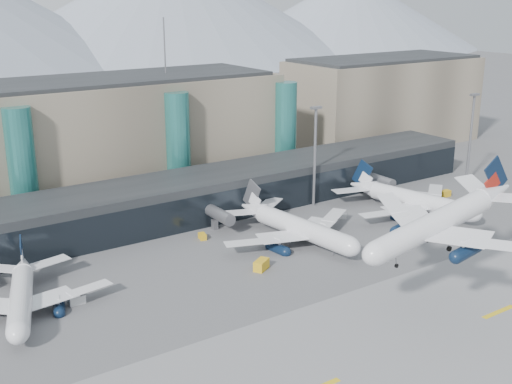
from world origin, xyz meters
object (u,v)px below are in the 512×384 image
jet_parked_right (406,193)px  veh_e (445,194)px  lightmast_right (471,133)px  lightmast_mid (315,151)px  veh_d (396,200)px  veh_b (202,236)px  jet_parked_mid (290,219)px  veh_c (320,235)px  jet_parked_left (21,287)px  veh_g (342,216)px  veh_h (261,265)px  hero_jet (447,213)px  veh_a (77,300)px

jet_parked_right → veh_e: bearing=-95.0°
lightmast_right → jet_parked_right: lightmast_right is taller
lightmast_mid → veh_d: lightmast_mid is taller
lightmast_mid → veh_b: bearing=-172.2°
jet_parked_mid → veh_b: size_ratio=16.55×
lightmast_right → veh_c: bearing=-170.0°
lightmast_right → veh_d: 34.02m
jet_parked_left → veh_g: size_ratio=15.72×
veh_d → veh_h: veh_h is taller
lightmast_mid → jet_parked_left: 79.50m
lightmast_mid → lightmast_right: 50.64m
jet_parked_right → veh_e: (17.57, 2.35, -3.79)m
hero_jet → veh_c: (4.59, 37.68, -16.88)m
veh_b → jet_parked_left: bearing=117.0°
lightmast_mid → veh_h: lightmast_mid is taller
jet_parked_mid → veh_c: jet_parked_mid is taller
jet_parked_mid → hero_jet: bearing=174.1°
lightmast_mid → veh_g: 18.21m
lightmast_right → veh_e: bearing=-159.8°
veh_e → veh_b: bearing=175.1°
jet_parked_left → veh_h: jet_parked_left is taller
veh_c → veh_h: (-20.02, -6.41, 0.04)m
jet_parked_right → veh_c: bearing=83.2°
veh_b → veh_e: (69.37, -9.07, 0.20)m
hero_jet → veh_d: (37.30, 46.54, -17.03)m
veh_d → veh_g: size_ratio=1.38×
veh_a → veh_h: veh_h is taller
lightmast_right → veh_a: bearing=-174.4°
lightmast_right → jet_parked_right: bearing=-166.2°
jet_parked_right → veh_b: bearing=65.0°
jet_parked_mid → veh_b: bearing=50.2°
veh_a → veh_d: bearing=4.2°
lightmast_mid → veh_d: (18.92, -10.45, -13.60)m
jet_parked_right → veh_b: size_ratio=16.75×
jet_parked_right → veh_h: 51.18m
lightmast_right → veh_c: 66.17m
lightmast_right → veh_e: 21.84m
lightmast_right → veh_g: lightmast_right is taller
veh_b → veh_e: veh_e is taller
hero_jet → veh_g: hero_jet is taller
lightmast_mid → veh_a: lightmast_mid is taller
jet_parked_mid → veh_a: (-49.96, -4.21, -3.82)m
veh_a → veh_g: size_ratio=1.37×
jet_parked_mid → veh_a: 50.28m
jet_parked_right → veh_d: (2.55, 5.81, -3.82)m
veh_d → veh_h: size_ratio=0.78×
hero_jet → veh_a: hero_jet is taller
jet_parked_left → jet_parked_mid: 58.17m
jet_parked_right → veh_a: (-85.38, -3.43, -3.84)m
jet_parked_mid → jet_parked_left: bearing=83.5°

